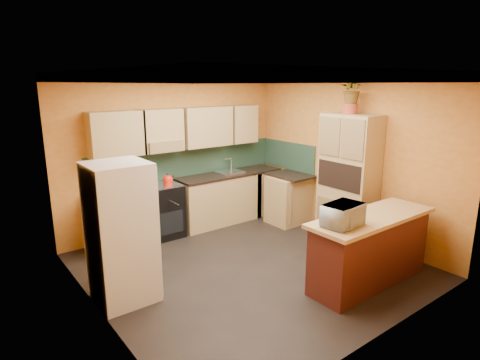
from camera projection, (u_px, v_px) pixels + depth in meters
name	position (u px, v px, depth m)	size (l,w,h in m)	color
room_shell	(238.00, 119.00, 5.51)	(4.24, 4.24, 2.72)	black
base_cabinets_back	(194.00, 205.00, 7.17)	(3.65, 0.60, 0.88)	tan
countertop_back	(194.00, 180.00, 7.06)	(3.65, 0.62, 0.04)	black
stove	(163.00, 211.00, 6.80)	(0.58, 0.58, 0.91)	black
kettle	(168.00, 179.00, 6.69)	(0.17, 0.17, 0.18)	red
sink	(229.00, 172.00, 7.51)	(0.48, 0.40, 0.03)	silver
base_cabinets_right	(290.00, 199.00, 7.51)	(0.60, 0.80, 0.88)	tan
countertop_right	(291.00, 175.00, 7.40)	(0.62, 0.80, 0.04)	black
fridge	(121.00, 233.00, 4.72)	(0.68, 0.66, 1.70)	silver
pantry	(348.00, 180.00, 6.44)	(0.48, 0.90, 2.10)	tan
fern_pot	(350.00, 109.00, 6.20)	(0.22, 0.22, 0.16)	#A93F28
fern	(352.00, 89.00, 6.13)	(0.38, 0.33, 0.43)	tan
breakfast_bar	(370.00, 251.00, 5.22)	(1.80, 0.55, 0.88)	#4F1F12
bar_top	(372.00, 217.00, 5.10)	(1.90, 0.65, 0.05)	tan
microwave	(343.00, 215.00, 4.71)	(0.49, 0.33, 0.27)	silver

